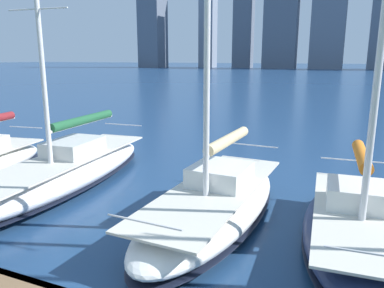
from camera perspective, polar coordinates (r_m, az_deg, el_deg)
city_skyline at (r=163.99m, az=21.74°, el=17.67°), size 173.15×23.89×54.43m
sailboat_orange at (r=10.30m, az=24.03°, el=-11.11°), size 3.10×6.94×10.93m
sailboat_tan at (r=10.75m, az=3.42°, el=-8.82°), size 2.86×7.99×10.13m
sailboat_forest at (r=14.33m, az=-18.63°, el=-3.81°), size 3.22×9.71×9.41m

